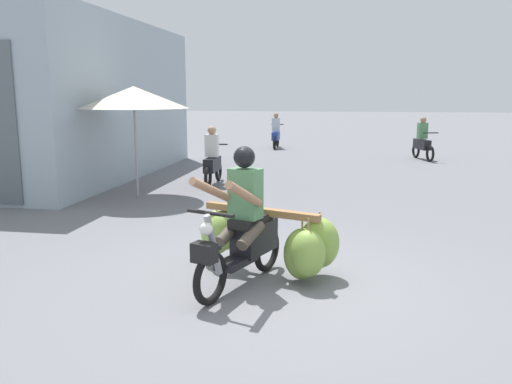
{
  "coord_description": "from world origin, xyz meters",
  "views": [
    {
      "loc": [
        0.76,
        -5.63,
        2.14
      ],
      "look_at": [
        -0.36,
        0.92,
        0.9
      ],
      "focal_mm": 36.96,
      "sensor_mm": 36.0,
      "label": 1
    }
  ],
  "objects": [
    {
      "name": "ground_plane",
      "position": [
        0.0,
        0.0,
        0.0
      ],
      "size": [
        120.0,
        120.0,
        0.0
      ],
      "primitive_type": "plane",
      "color": "slate"
    },
    {
      "name": "motorbike_main_loaded",
      "position": [
        -0.14,
        0.24,
        0.5
      ],
      "size": [
        1.86,
        1.88,
        1.58
      ],
      "color": "black",
      "rests_on": "ground"
    },
    {
      "name": "motorbike_distant_ahead_left",
      "position": [
        -2.33,
        6.39,
        0.57
      ],
      "size": [
        0.5,
        1.62,
        1.4
      ],
      "color": "black",
      "rests_on": "ground"
    },
    {
      "name": "motorbike_distant_ahead_right",
      "position": [
        -1.98,
        15.17,
        0.57
      ],
      "size": [
        0.5,
        1.62,
        1.4
      ],
      "color": "black",
      "rests_on": "ground"
    },
    {
      "name": "motorbike_distant_far_ahead",
      "position": [
        3.25,
        12.36,
        0.57
      ],
      "size": [
        0.66,
        1.58,
        1.4
      ],
      "color": "black",
      "rests_on": "ground"
    },
    {
      "name": "shopfront_building",
      "position": [
        -6.27,
        7.34,
        1.98
      ],
      "size": [
        3.54,
        8.25,
        3.96
      ],
      "color": "#9EADB7",
      "rests_on": "ground"
    },
    {
      "name": "market_umbrella_near_shop",
      "position": [
        -3.53,
        4.71,
        2.07
      ],
      "size": [
        2.24,
        2.24,
        2.29
      ],
      "color": "#99999E",
      "rests_on": "ground"
    }
  ]
}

